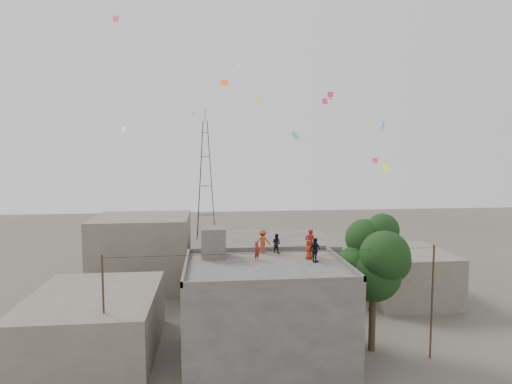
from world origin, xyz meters
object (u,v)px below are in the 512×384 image
Objects in this scene: person_dark_adult at (315,250)px; tree at (376,260)px; transmission_tower at (206,180)px; person_red_adult at (310,243)px; stair_head_box at (214,242)px.

tree is at bearing -29.52° from person_dark_adult.
transmission_tower is 10.62× the size of person_red_adult.
stair_head_box is 0.10× the size of transmission_tower.
person_red_adult is 1.20× the size of person_dark_adult.
person_red_adult is at bearing -5.86° from stair_head_box.
stair_head_box is 37.46m from transmission_tower.
transmission_tower reaches higher than tree.
person_dark_adult is (-0.02, -1.48, -0.15)m from person_red_adult.
tree is (10.57, -2.00, -1.00)m from stair_head_box.
transmission_tower reaches higher than person_dark_adult.
person_red_adult is (6.48, -0.67, -0.06)m from stair_head_box.
stair_head_box reaches higher than person_dark_adult.
tree is 4.19m from person_dark_adult.
transmission_tower is 12.69× the size of person_dark_adult.
transmission_tower is (-11.37, 39.40, 2.97)m from tree.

